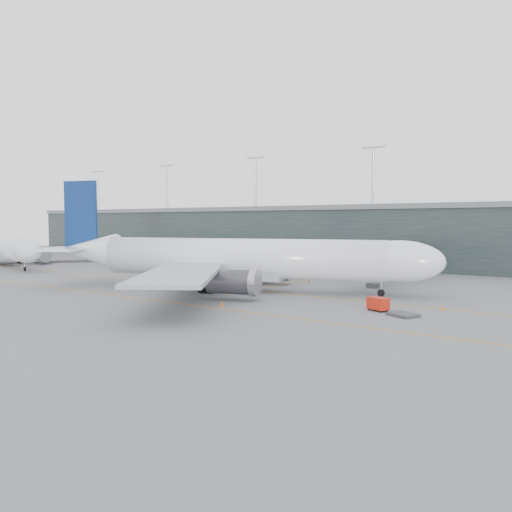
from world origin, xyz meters
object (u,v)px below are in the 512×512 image
Objects in this scene: jet_bridge at (399,253)px; second_aircraft at (4,247)px; gse_cart at (378,303)px; main_aircraft at (238,259)px.

second_aircraft is (-93.51, -26.49, -0.56)m from jet_bridge.
jet_bridge is 15.33× the size of gse_cart.
second_aircraft is (-77.28, 3.52, -0.61)m from main_aircraft.
second_aircraft is at bearing -162.35° from gse_cart.
second_aircraft reaches higher than jet_bridge.
main_aircraft is 26.28m from gse_cart.
gse_cart is at bearing -79.42° from jet_bridge.
gse_cart is (102.76, -8.36, -3.59)m from second_aircraft.
second_aircraft is 103.16m from gse_cart.
main_aircraft is at bearing -122.70° from jet_bridge.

